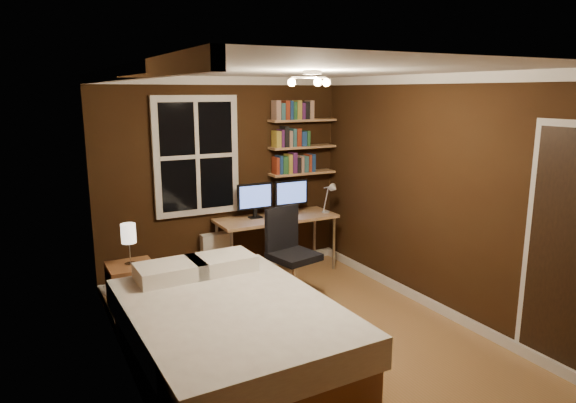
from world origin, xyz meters
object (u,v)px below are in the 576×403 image
nightstand (132,291)px  desk (276,221)px  office_chair (291,265)px  bed (230,334)px  monitor_left (255,201)px  monitor_right (291,197)px  desk_lamp (329,197)px  bedside_lamp (129,244)px  radiator (216,255)px

nightstand → desk: (1.94, 0.52, 0.40)m
office_chair → bed: bearing=-149.6°
monitor_left → monitor_right: size_ratio=1.00×
monitor_left → desk: bearing=-16.6°
desk → desk_lamp: 0.76m
bed → office_chair: bearing=41.5°
bedside_lamp → radiator: size_ratio=0.77×
nightstand → desk_lamp: size_ratio=1.30×
nightstand → office_chair: office_chair is taller
bed → nightstand: bearing=108.0°
radiator → monitor_left: (0.49, -0.13, 0.68)m
monitor_right → office_chair: monitor_right is taller
nightstand → radiator: size_ratio=1.01×
bed → nightstand: (-0.52, 1.45, -0.03)m
desk_lamp → office_chair: 1.31m
monitor_right → desk_lamp: 0.50m
radiator → nightstand: bearing=-148.5°
bedside_lamp → bed: bearing=-70.2°
bedside_lamp → nightstand: bearing=0.0°
office_chair → radiator: bearing=101.8°
bedside_lamp → radiator: bearing=31.5°
monitor_right → nightstand: bearing=-164.8°
nightstand → monitor_left: monitor_left is taller
desk_lamp → bedside_lamp: bearing=-172.4°
nightstand → office_chair: 1.73m
desk → monitor_right: monitor_right is taller
desk → radiator: bearing=164.7°
desk → monitor_right: (0.26, 0.08, 0.28)m
radiator → desk_lamp: bearing=-14.8°
office_chair → monitor_left: bearing=77.5°
radiator → desk_lamp: (1.44, -0.38, 0.68)m
desk_lamp → office_chair: size_ratio=0.42×
desk → monitor_left: monitor_left is taller
bedside_lamp → monitor_right: 2.29m
bed → monitor_right: 2.73m
desk → desk_lamp: bearing=-14.1°
nightstand → bedside_lamp: size_ratio=1.32×
monitor_right → office_chair: (-0.52, -0.96, -0.56)m
nightstand → radiator: bearing=31.2°
bedside_lamp → radiator: 1.48m
bed → monitor_left: 2.44m
monitor_left → bedside_lamp: bearing=-160.4°
nightstand → monitor_right: monitor_right is taller
office_chair → desk: bearing=60.8°
monitor_right → desk: bearing=-163.1°
nightstand → bedside_lamp: bedside_lamp is taller
desk → office_chair: (-0.26, -0.88, -0.27)m
desk → monitor_left: 0.40m
monitor_left → office_chair: monitor_left is taller
radiator → monitor_right: (1.01, -0.13, 0.68)m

